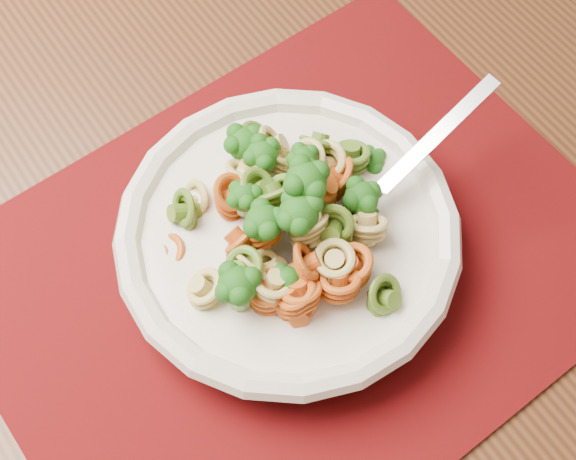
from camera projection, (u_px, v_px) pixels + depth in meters
name	position (u px, v px, depth m)	size (l,w,h in m)	color
dining_table	(286.00, 250.00, 0.70)	(1.72, 1.30, 0.76)	#522D17
placemat	(296.00, 266.00, 0.59)	(0.45, 0.35, 0.00)	#52030D
pasta_bowl	(288.00, 237.00, 0.57)	(0.25, 0.25, 0.05)	silver
pasta_broccoli_heap	(288.00, 226.00, 0.55)	(0.21, 0.21, 0.06)	tan
fork	(356.00, 214.00, 0.56)	(0.19, 0.02, 0.01)	silver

